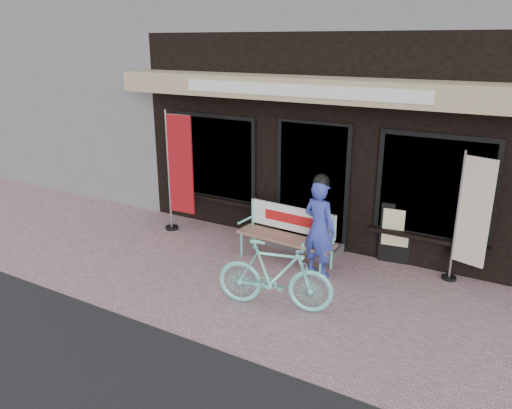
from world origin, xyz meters
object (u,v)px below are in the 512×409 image
Objects in this scene: nobori_cream at (471,219)px; person at (319,227)px; menu_stand at (396,233)px; bench at (288,230)px; bicycle at (275,275)px; nobori_red at (179,171)px.

person is at bearing -140.80° from nobori_cream.
menu_stand is (-1.10, 0.26, -0.52)m from nobori_cream.
bicycle is at bearing -66.13° from bench.
person is 2.16m from nobori_cream.
nobori_cream reaches higher than menu_stand.
menu_stand is at bearing 31.64° from bench.
nobori_cream is 2.00× the size of menu_stand.
nobori_red reaches higher than bicycle.
nobori_cream reaches higher than person.
nobori_cream reaches higher than bicycle.
menu_stand is at bearing -37.59° from bicycle.
menu_stand is at bearing 65.06° from person.
bicycle is 2.96m from nobori_cream.
bench is 2.44m from nobori_red.
bench is 1.05× the size of person.
person is 1.27m from bicycle.
bench is 2.74m from nobori_cream.
nobori_red is 1.14× the size of nobori_cream.
nobori_cream is (1.99, 0.80, 0.24)m from person.
bench is 1.56m from bicycle.
bench is at bearing -159.60° from menu_stand.
nobori_cream is (2.64, 0.56, 0.50)m from bench.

